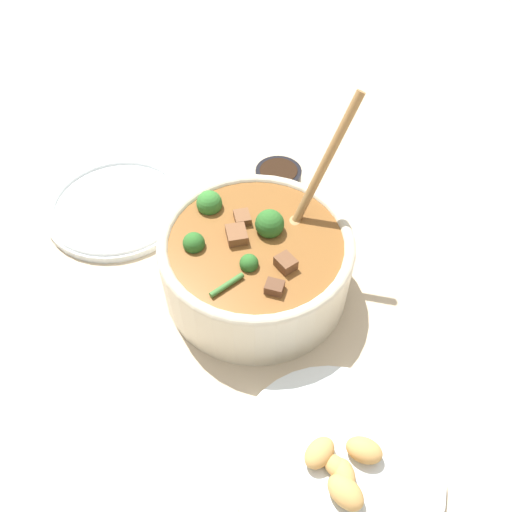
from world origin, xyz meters
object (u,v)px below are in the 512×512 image
Objects in this scene: stew_bowl at (256,259)px; food_plate at (337,464)px; condiment_bowl at (278,177)px; empty_plate at (118,206)px.

stew_bowl is 0.28m from food_plate.
condiment_bowl is 0.48m from food_plate.
condiment_bowl reaches higher than empty_plate.
food_plate is at bearing 49.61° from empty_plate.
stew_bowl is 3.38× the size of condiment_bowl.
stew_bowl reaches higher than empty_plate.
food_plate reaches higher than condiment_bowl.
stew_bowl is at bearing 1.73° from condiment_bowl.
condiment_bowl is 0.34× the size of empty_plate.
stew_bowl is at bearing 67.49° from empty_plate.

